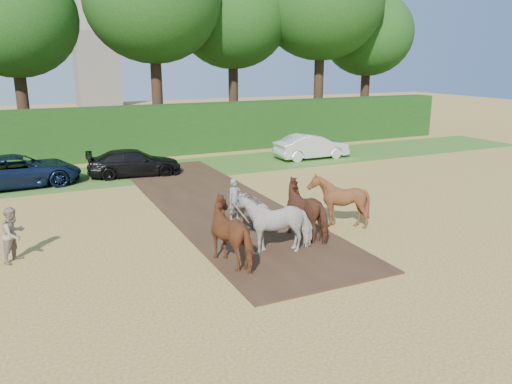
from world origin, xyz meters
name	(u,v)px	position (x,y,z in m)	size (l,w,h in m)	color
ground	(256,277)	(0.00, 0.00, 0.00)	(120.00, 120.00, 0.00)	gold
earth_strip	(216,204)	(1.50, 7.00, 0.03)	(4.50, 17.00, 0.05)	#472D1C
grass_verge	(140,173)	(0.00, 14.00, 0.01)	(50.00, 5.00, 0.03)	#38601E
hedgerow	(121,133)	(0.00, 18.50, 1.50)	(46.00, 1.60, 3.00)	#14380F
spectator_near	(14,234)	(-5.77, 3.98, 0.81)	(0.78, 0.61, 1.61)	#BCAA93
plough_team	(291,215)	(2.12, 1.94, 0.92)	(6.18, 5.06, 1.85)	brown
parked_cars	(51,169)	(-4.19, 13.50, 0.70)	(30.31, 2.83, 1.48)	silver
treeline	(73,1)	(-1.69, 21.69, 8.97)	(48.70, 10.60, 14.21)	#382616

